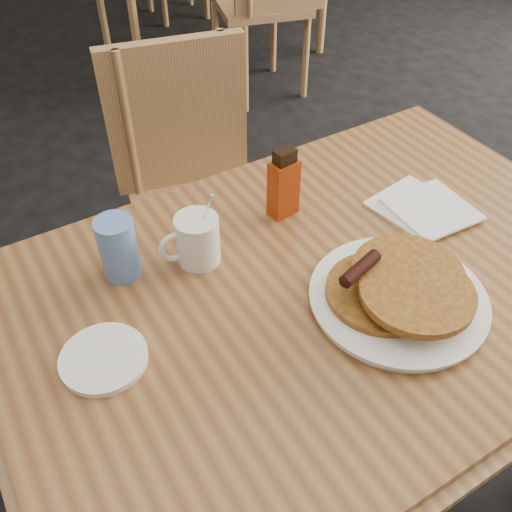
{
  "coord_description": "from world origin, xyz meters",
  "views": [
    {
      "loc": [
        -0.39,
        -0.64,
        1.51
      ],
      "look_at": [
        -0.05,
        0.03,
        0.8
      ],
      "focal_mm": 40.0,
      "sensor_mm": 36.0,
      "label": 1
    }
  ],
  "objects_px": {
    "syrup_bottle": "(284,185)",
    "blue_tumbler": "(118,248)",
    "pancake_plate": "(399,293)",
    "chair_main_far": "(194,174)",
    "coffee_mug": "(196,239)",
    "main_table": "(326,293)"
  },
  "relations": [
    {
      "from": "pancake_plate",
      "to": "syrup_bottle",
      "type": "bearing_deg",
      "value": 100.54
    },
    {
      "from": "chair_main_far",
      "to": "syrup_bottle",
      "type": "bearing_deg",
      "value": -80.69
    },
    {
      "from": "chair_main_far",
      "to": "pancake_plate",
      "type": "xyz_separation_m",
      "value": [
        0.07,
        -0.82,
        0.24
      ]
    },
    {
      "from": "chair_main_far",
      "to": "syrup_bottle",
      "type": "relative_size",
      "value": 5.84
    },
    {
      "from": "syrup_bottle",
      "to": "pancake_plate",
      "type": "bearing_deg",
      "value": -90.48
    },
    {
      "from": "pancake_plate",
      "to": "syrup_bottle",
      "type": "distance_m",
      "value": 0.33
    },
    {
      "from": "coffee_mug",
      "to": "chair_main_far",
      "type": "bearing_deg",
      "value": 55.46
    },
    {
      "from": "syrup_bottle",
      "to": "main_table",
      "type": "bearing_deg",
      "value": -106.13
    },
    {
      "from": "pancake_plate",
      "to": "blue_tumbler",
      "type": "distance_m",
      "value": 0.51
    },
    {
      "from": "chair_main_far",
      "to": "syrup_bottle",
      "type": "xyz_separation_m",
      "value": [
        0.01,
        -0.51,
        0.28
      ]
    },
    {
      "from": "main_table",
      "to": "coffee_mug",
      "type": "bearing_deg",
      "value": 141.62
    },
    {
      "from": "chair_main_far",
      "to": "pancake_plate",
      "type": "height_order",
      "value": "chair_main_far"
    },
    {
      "from": "syrup_bottle",
      "to": "blue_tumbler",
      "type": "distance_m",
      "value": 0.35
    },
    {
      "from": "coffee_mug",
      "to": "syrup_bottle",
      "type": "height_order",
      "value": "coffee_mug"
    },
    {
      "from": "chair_main_far",
      "to": "coffee_mug",
      "type": "distance_m",
      "value": 0.65
    },
    {
      "from": "chair_main_far",
      "to": "coffee_mug",
      "type": "xyz_separation_m",
      "value": [
        -0.2,
        -0.56,
        0.26
      ]
    },
    {
      "from": "main_table",
      "to": "pancake_plate",
      "type": "relative_size",
      "value": 4.13
    },
    {
      "from": "main_table",
      "to": "syrup_bottle",
      "type": "bearing_deg",
      "value": 84.89
    },
    {
      "from": "chair_main_far",
      "to": "pancake_plate",
      "type": "relative_size",
      "value": 2.86
    },
    {
      "from": "syrup_bottle",
      "to": "blue_tumbler",
      "type": "relative_size",
      "value": 1.25
    },
    {
      "from": "pancake_plate",
      "to": "blue_tumbler",
      "type": "relative_size",
      "value": 2.55
    },
    {
      "from": "chair_main_far",
      "to": "main_table",
      "type": "bearing_deg",
      "value": -82.54
    }
  ]
}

